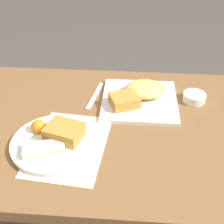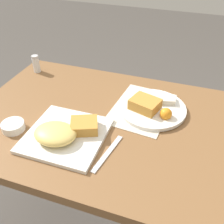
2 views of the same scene
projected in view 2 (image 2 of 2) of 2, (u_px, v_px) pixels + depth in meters
The scene contains 7 objects.
dining_table at pixel (109, 139), 1.01m from camera, with size 1.04×0.69×0.72m.
menu_card at pixel (142, 108), 1.01m from camera, with size 0.23×0.31×0.00m.
plate_square_near at pixel (65, 133), 0.87m from camera, with size 0.26×0.26×0.06m.
plate_oval_far at pixel (152, 107), 0.99m from camera, with size 0.26×0.26×0.05m.
sauce_ramekin at pixel (13, 126), 0.91m from camera, with size 0.08×0.08×0.03m.
salt_shaker at pixel (36, 65), 1.23m from camera, with size 0.03×0.03×0.08m.
butter_knife at pixel (108, 153), 0.82m from camera, with size 0.05×0.18×0.00m.
Camera 2 is at (0.25, -0.70, 1.33)m, focal length 42.00 mm.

